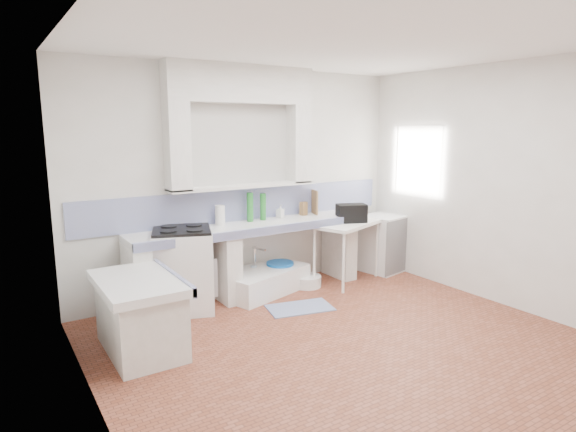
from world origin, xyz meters
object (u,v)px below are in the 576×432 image
stove (183,271)px  fridge (383,243)px  sink (263,282)px  side_table (346,252)px

stove → fridge: (2.99, -0.11, -0.05)m
sink → fridge: fridge is taller
fridge → stove: bearing=166.7°
stove → side_table: 2.24m
stove → sink: size_ratio=0.81×
side_table → fridge: fridge is taller
side_table → sink: bearing=150.2°
stove → fridge: stove is taller
side_table → fridge: bearing=-12.4°
sink → side_table: 1.22m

